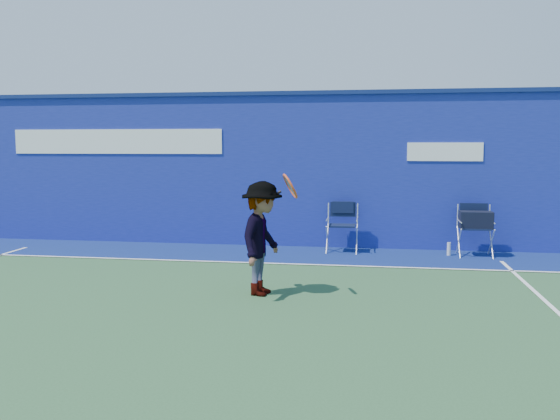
% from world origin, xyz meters
% --- Properties ---
extents(ground, '(80.00, 80.00, 0.00)m').
position_xyz_m(ground, '(0.00, 0.00, 0.00)').
color(ground, '#2B512E').
rests_on(ground, ground).
extents(stadium_wall, '(24.00, 0.50, 3.08)m').
position_xyz_m(stadium_wall, '(-0.00, 5.20, 1.55)').
color(stadium_wall, navy).
rests_on(stadium_wall, ground).
extents(out_of_bounds_strip, '(24.00, 1.80, 0.01)m').
position_xyz_m(out_of_bounds_strip, '(0.00, 4.10, 0.00)').
color(out_of_bounds_strip, navy).
rests_on(out_of_bounds_strip, ground).
extents(court_lines, '(24.00, 12.00, 0.01)m').
position_xyz_m(court_lines, '(0.00, 0.60, 0.01)').
color(court_lines, white).
rests_on(court_lines, out_of_bounds_strip).
extents(directors_chair_left, '(0.56, 0.52, 0.95)m').
position_xyz_m(directors_chair_left, '(1.70, 4.55, 0.31)').
color(directors_chair_left, silver).
rests_on(directors_chair_left, ground).
extents(directors_chair_right, '(0.57, 0.51, 0.96)m').
position_xyz_m(directors_chair_right, '(4.12, 4.47, 0.40)').
color(directors_chair_right, silver).
rests_on(directors_chair_right, ground).
extents(water_bottle, '(0.07, 0.07, 0.25)m').
position_xyz_m(water_bottle, '(3.66, 4.46, 0.12)').
color(water_bottle, silver).
rests_on(water_bottle, ground).
extents(tennis_player, '(0.92, 1.08, 1.66)m').
position_xyz_m(tennis_player, '(0.79, 1.14, 0.78)').
color(tennis_player, '#EA4738').
rests_on(tennis_player, ground).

